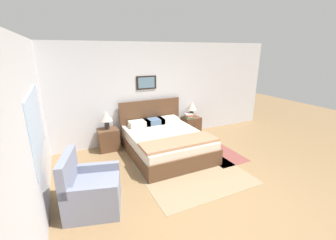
{
  "coord_description": "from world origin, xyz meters",
  "views": [
    {
      "loc": [
        -2.2,
        -2.48,
        2.41
      ],
      "look_at": [
        -0.2,
        1.7,
        0.95
      ],
      "focal_mm": 24.0,
      "sensor_mm": 36.0,
      "label": 1
    }
  ],
  "objects_px": {
    "armchair": "(91,191)",
    "table_lamp_near_window": "(106,117)",
    "nightstand_near_window": "(109,139)",
    "nightstand_by_door": "(191,126)",
    "table_lamp_by_door": "(192,106)",
    "bed": "(166,142)"
  },
  "relations": [
    {
      "from": "nightstand_near_window",
      "to": "table_lamp_near_window",
      "type": "distance_m",
      "value": 0.58
    },
    {
      "from": "nightstand_by_door",
      "to": "nightstand_near_window",
      "type": "bearing_deg",
      "value": 180.0
    },
    {
      "from": "nightstand_by_door",
      "to": "table_lamp_by_door",
      "type": "xyz_separation_m",
      "value": [
        0.02,
        0.03,
        0.58
      ]
    },
    {
      "from": "table_lamp_near_window",
      "to": "table_lamp_by_door",
      "type": "distance_m",
      "value": 2.41
    },
    {
      "from": "nightstand_by_door",
      "to": "table_lamp_near_window",
      "type": "relative_size",
      "value": 1.18
    },
    {
      "from": "table_lamp_near_window",
      "to": "table_lamp_by_door",
      "type": "bearing_deg",
      "value": 0.0
    },
    {
      "from": "nightstand_near_window",
      "to": "armchair",
      "type": "bearing_deg",
      "value": -108.51
    },
    {
      "from": "nightstand_near_window",
      "to": "table_lamp_by_door",
      "type": "height_order",
      "value": "table_lamp_by_door"
    },
    {
      "from": "nightstand_by_door",
      "to": "table_lamp_near_window",
      "type": "xyz_separation_m",
      "value": [
        -2.4,
        0.03,
        0.58
      ]
    },
    {
      "from": "nightstand_near_window",
      "to": "table_lamp_by_door",
      "type": "xyz_separation_m",
      "value": [
        2.41,
        0.03,
        0.58
      ]
    },
    {
      "from": "table_lamp_by_door",
      "to": "nightstand_near_window",
      "type": "bearing_deg",
      "value": -179.39
    },
    {
      "from": "armchair",
      "to": "nightstand_near_window",
      "type": "relative_size",
      "value": 1.8
    },
    {
      "from": "armchair",
      "to": "table_lamp_by_door",
      "type": "distance_m",
      "value": 3.8
    },
    {
      "from": "bed",
      "to": "nightstand_by_door",
      "type": "xyz_separation_m",
      "value": [
        1.19,
        0.81,
        -0.02
      ]
    },
    {
      "from": "nightstand_near_window",
      "to": "nightstand_by_door",
      "type": "distance_m",
      "value": 2.39
    },
    {
      "from": "nightstand_by_door",
      "to": "armchair",
      "type": "bearing_deg",
      "value": -145.95
    },
    {
      "from": "table_lamp_by_door",
      "to": "nightstand_by_door",
      "type": "bearing_deg",
      "value": -125.16
    },
    {
      "from": "nightstand_near_window",
      "to": "table_lamp_by_door",
      "type": "distance_m",
      "value": 2.48
    },
    {
      "from": "armchair",
      "to": "table_lamp_near_window",
      "type": "xyz_separation_m",
      "value": [
        0.69,
        2.11,
        0.55
      ]
    },
    {
      "from": "nightstand_near_window",
      "to": "nightstand_by_door",
      "type": "xyz_separation_m",
      "value": [
        2.39,
        0.0,
        0.0
      ]
    },
    {
      "from": "nightstand_by_door",
      "to": "table_lamp_by_door",
      "type": "relative_size",
      "value": 1.18
    },
    {
      "from": "bed",
      "to": "table_lamp_near_window",
      "type": "relative_size",
      "value": 4.51
    }
  ]
}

